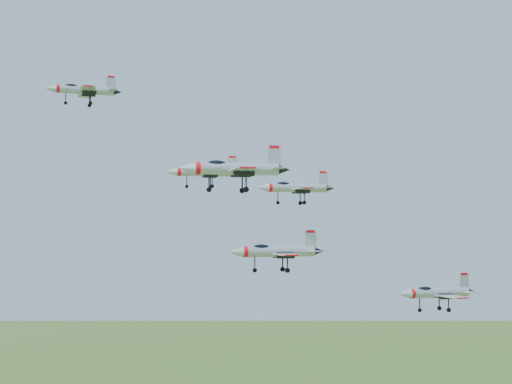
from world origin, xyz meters
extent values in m
cylinder|color=#AFB4BC|center=(-17.83, 14.62, 157.16)|extent=(9.43, 2.26, 1.35)
cone|color=#AFB4BC|center=(-23.40, 14.07, 157.16)|extent=(1.99, 1.53, 1.35)
cone|color=black|center=(-12.45, 15.15, 157.16)|extent=(1.56, 1.28, 1.15)
ellipsoid|color=black|center=(-20.10, 14.39, 157.66)|extent=(2.37, 1.19, 0.86)
cube|color=#AFB4BC|center=(-17.33, 11.74, 156.90)|extent=(2.83, 4.78, 0.15)
cube|color=#AFB4BC|center=(-17.90, 17.53, 156.90)|extent=(2.83, 4.78, 0.15)
cube|color=#AFB4BC|center=(-13.59, 15.04, 158.56)|extent=(1.56, 0.28, 2.18)
cube|color=red|center=(-13.59, 15.04, 159.70)|extent=(1.15, 0.26, 0.36)
cylinder|color=#AFB4BC|center=(0.50, -0.96, 142.54)|extent=(8.74, 1.46, 1.26)
cone|color=#AFB4BC|center=(-4.73, -0.84, 142.54)|extent=(1.77, 1.30, 1.26)
cone|color=black|center=(5.53, -1.08, 142.54)|extent=(1.38, 1.10, 1.07)
ellipsoid|color=black|center=(-1.63, -0.91, 143.02)|extent=(2.15, 0.96, 0.80)
cube|color=#AFB4BC|center=(0.63, -3.68, 142.30)|extent=(2.33, 4.31, 0.14)
cube|color=#AFB4BC|center=(0.76, 1.74, 142.30)|extent=(2.33, 4.31, 0.14)
cube|color=#AFB4BC|center=(4.47, -1.06, 143.85)|extent=(1.45, 0.15, 2.03)
cube|color=red|center=(4.47, -1.06, 144.91)|extent=(1.07, 0.16, 0.34)
cylinder|color=#AFB4BC|center=(1.35, -21.97, 141.41)|extent=(10.24, 1.50, 1.48)
cone|color=#AFB4BC|center=(-4.79, -21.95, 141.41)|extent=(2.05, 1.48, 1.48)
cone|color=black|center=(7.27, -21.98, 141.41)|extent=(1.59, 1.26, 1.26)
ellipsoid|color=black|center=(-1.15, -21.96, 141.96)|extent=(2.50, 1.07, 0.94)
cube|color=#AFB4BC|center=(1.57, -25.15, 141.12)|extent=(2.63, 5.01, 0.16)
cube|color=#AFB4BC|center=(1.59, -18.78, 141.12)|extent=(2.63, 5.01, 0.16)
cube|color=#AFB4BC|center=(6.02, -21.98, 142.94)|extent=(1.71, 0.14, 2.39)
cube|color=red|center=(6.02, -21.98, 144.19)|extent=(1.25, 0.16, 0.40)
cylinder|color=#AFB4BC|center=(17.60, 9.91, 140.89)|extent=(10.14, 1.56, 1.46)
cone|color=#AFB4BC|center=(11.53, 9.86, 140.89)|extent=(2.04, 1.48, 1.46)
cone|color=black|center=(23.45, 9.97, 140.89)|extent=(1.59, 1.26, 1.24)
ellipsoid|color=black|center=(15.13, 9.89, 141.45)|extent=(2.49, 1.08, 0.93)
cube|color=#AFB4BC|center=(17.86, 6.77, 140.61)|extent=(2.63, 4.97, 0.16)
cube|color=#AFB4BC|center=(17.80, 13.07, 140.61)|extent=(2.63, 4.97, 0.16)
cube|color=#AFB4BC|center=(22.21, 9.96, 142.41)|extent=(1.69, 0.15, 2.36)
cube|color=red|center=(22.21, 9.96, 143.65)|extent=(1.24, 0.17, 0.39)
cylinder|color=#AFB4BC|center=(8.10, -15.69, 131.11)|extent=(9.70, 1.65, 1.40)
cone|color=#AFB4BC|center=(2.31, -15.84, 131.11)|extent=(1.97, 1.45, 1.40)
cone|color=black|center=(13.69, -15.55, 131.11)|extent=(1.53, 1.23, 1.19)
ellipsoid|color=black|center=(5.74, -15.75, 131.63)|extent=(2.39, 1.06, 0.89)
cube|color=#AFB4BC|center=(8.40, -18.69, 130.84)|extent=(2.59, 4.79, 0.15)
cube|color=#AFB4BC|center=(8.24, -12.68, 130.84)|extent=(2.59, 4.79, 0.15)
cube|color=#AFB4BC|center=(12.50, -15.58, 132.56)|extent=(1.61, 0.17, 2.26)
cube|color=red|center=(12.50, -15.58, 133.74)|extent=(1.18, 0.18, 0.38)
cylinder|color=#AFB4BC|center=(36.71, -3.67, 124.04)|extent=(10.41, 2.80, 1.49)
cone|color=#AFB4BC|center=(30.58, -4.47, 124.04)|extent=(2.23, 1.74, 1.49)
cone|color=black|center=(42.61, -2.91, 124.04)|extent=(1.75, 1.46, 1.27)
ellipsoid|color=black|center=(34.21, -4.00, 124.61)|extent=(2.64, 1.39, 0.94)
cube|color=#AFB4BC|center=(37.35, -6.82, 123.76)|extent=(3.26, 5.33, 0.16)
cube|color=#AFB4BC|center=(36.52, -0.46, 123.76)|extent=(3.26, 5.33, 0.16)
cube|color=#AFB4BC|center=(41.36, -3.07, 125.59)|extent=(1.72, 0.36, 2.40)
cube|color=red|center=(41.36, -3.07, 126.85)|extent=(1.27, 0.32, 0.40)
camera|label=1|loc=(-14.15, -106.96, 134.58)|focal=50.00mm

